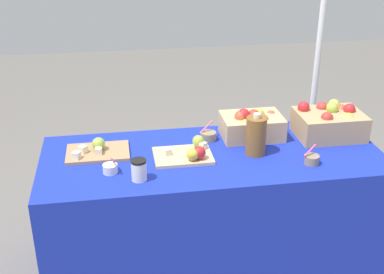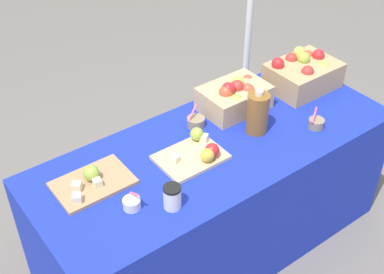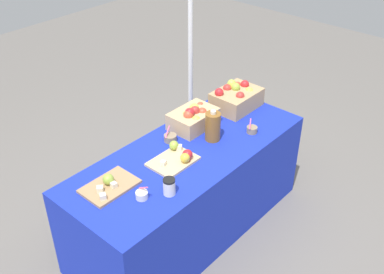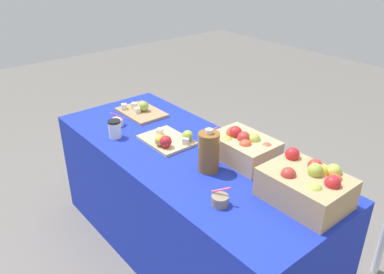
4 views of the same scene
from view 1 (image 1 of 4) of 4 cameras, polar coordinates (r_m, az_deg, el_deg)
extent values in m
plane|color=slate|center=(3.22, 2.12, -13.76)|extent=(10.00, 10.00, 0.00)
cube|color=#192DB7|center=(3.00, 2.23, -8.24)|extent=(1.90, 0.76, 0.74)
cube|color=tan|center=(3.11, 15.24, 1.37)|extent=(0.39, 0.29, 0.15)
sphere|color=red|center=(3.08, 12.51, 3.32)|extent=(0.07, 0.07, 0.07)
sphere|color=#B2332D|center=(3.14, 14.49, 3.24)|extent=(0.07, 0.07, 0.07)
sphere|color=red|center=(3.13, 17.38, 2.99)|extent=(0.07, 0.07, 0.07)
sphere|color=#99B742|center=(3.10, 15.57, 3.16)|extent=(0.07, 0.07, 0.07)
sphere|color=#99B742|center=(3.13, 15.51, 2.91)|extent=(0.07, 0.07, 0.07)
sphere|color=#B2C64C|center=(3.07, 17.26, 1.99)|extent=(0.07, 0.07, 0.07)
sphere|color=#D14C33|center=(3.18, 16.53, 2.94)|extent=(0.07, 0.07, 0.07)
sphere|color=gold|center=(3.14, 15.45, 3.11)|extent=(0.07, 0.07, 0.07)
sphere|color=#B2C64C|center=(3.19, 15.76, 3.52)|extent=(0.07, 0.07, 0.07)
sphere|color=#B2332D|center=(3.00, 15.02, 2.09)|extent=(0.07, 0.07, 0.07)
cube|color=tan|center=(3.02, 6.76, 1.22)|extent=(0.36, 0.25, 0.13)
sphere|color=#D14C33|center=(2.95, 5.53, 2.29)|extent=(0.07, 0.07, 0.07)
sphere|color=#B2C64C|center=(2.91, 6.13, 1.30)|extent=(0.07, 0.07, 0.07)
sphere|color=#D14C33|center=(3.07, 8.90, 2.30)|extent=(0.07, 0.07, 0.07)
sphere|color=red|center=(2.96, 5.86, 2.52)|extent=(0.07, 0.07, 0.07)
sphere|color=#D14C33|center=(2.97, 7.99, 1.86)|extent=(0.07, 0.07, 0.07)
sphere|color=#B2332D|center=(2.98, 7.00, 2.42)|extent=(0.07, 0.07, 0.07)
sphere|color=#99B742|center=(3.00, 5.77, 2.10)|extent=(0.07, 0.07, 0.07)
sphere|color=#B2C64C|center=(3.02, 7.47, 2.60)|extent=(0.07, 0.07, 0.07)
cube|color=tan|center=(2.86, -10.60, -1.73)|extent=(0.35, 0.24, 0.02)
sphere|color=#99B742|center=(2.85, -10.53, -0.77)|extent=(0.07, 0.07, 0.07)
cube|color=beige|center=(2.81, -10.53, -1.57)|extent=(0.04, 0.04, 0.04)
cube|color=beige|center=(2.84, -12.24, -1.37)|extent=(0.06, 0.06, 0.04)
cube|color=beige|center=(2.79, -12.93, -2.02)|extent=(0.05, 0.05, 0.04)
cube|color=#D1B284|center=(2.77, -1.04, -2.14)|extent=(0.32, 0.24, 0.02)
sphere|color=red|center=(2.71, 0.81, -1.77)|extent=(0.07, 0.07, 0.07)
sphere|color=#99B742|center=(2.84, 0.72, -0.46)|extent=(0.07, 0.07, 0.07)
cube|color=beige|center=(2.82, 1.24, -0.97)|extent=(0.05, 0.05, 0.04)
cube|color=beige|center=(2.76, -2.80, -1.70)|extent=(0.04, 0.04, 0.03)
sphere|color=gold|center=(2.69, 0.06, -2.00)|extent=(0.07, 0.07, 0.07)
cylinder|color=gray|center=(2.77, 13.38, -2.50)|extent=(0.08, 0.08, 0.05)
cylinder|color=#EA598C|center=(2.76, 13.21, -1.49)|extent=(0.08, 0.06, 0.05)
cylinder|color=silver|center=(2.64, -9.23, -3.55)|extent=(0.08, 0.08, 0.05)
cylinder|color=#EA598C|center=(2.62, -8.97, -2.59)|extent=(0.02, 0.09, 0.07)
cylinder|color=gray|center=(2.97, 1.85, 0.11)|extent=(0.09, 0.09, 0.05)
cylinder|color=#EA598C|center=(2.96, 1.67, 1.12)|extent=(0.09, 0.04, 0.07)
cylinder|color=brown|center=(2.79, 7.24, 0.12)|extent=(0.11, 0.11, 0.22)
cylinder|color=silver|center=(2.74, 7.37, 2.41)|extent=(0.04, 0.04, 0.02)
cylinder|color=silver|center=(2.55, -6.02, -3.85)|extent=(0.08, 0.08, 0.10)
cylinder|color=black|center=(2.52, -6.07, -2.73)|extent=(0.08, 0.08, 0.01)
cylinder|color=white|center=(3.68, 13.94, 7.68)|extent=(0.04, 0.04, 1.92)
camera|label=2|loc=(1.25, -58.80, 29.96)|focal=48.58mm
camera|label=3|loc=(1.73, -86.27, 24.98)|focal=43.37mm
camera|label=4|loc=(2.41, 51.65, 11.84)|focal=36.52mm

